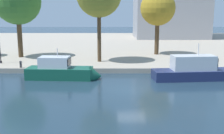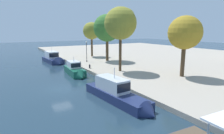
{
  "view_description": "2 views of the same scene",
  "coord_description": "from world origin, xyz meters",
  "px_view_note": "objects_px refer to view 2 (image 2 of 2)",
  "views": [
    {
      "loc": [
        -1.72,
        -23.55,
        6.69
      ],
      "look_at": [
        -1.81,
        5.71,
        0.96
      ],
      "focal_mm": 44.58,
      "sensor_mm": 36.0,
      "label": 1
    },
    {
      "loc": [
        24.11,
        -6.37,
        7.73
      ],
      "look_at": [
        0.05,
        7.83,
        2.2
      ],
      "focal_mm": 30.05,
      "sensor_mm": 36.0,
      "label": 2
    }
  ],
  "objects_px": {
    "motor_yacht_1": "(75,72)",
    "mooring_bollard_1": "(80,63)",
    "tree_4": "(185,33)",
    "motor_yacht_0": "(53,60)",
    "motor_yacht_2": "(118,96)",
    "tree_3": "(91,31)",
    "tree_0": "(121,23)",
    "mooring_bollard_0": "(90,66)",
    "lamp_post": "(87,50)",
    "tree_1": "(107,28)"
  },
  "relations": [
    {
      "from": "motor_yacht_1",
      "to": "mooring_bollard_1",
      "type": "distance_m",
      "value": 6.26
    },
    {
      "from": "tree_3",
      "to": "tree_4",
      "type": "xyz_separation_m",
      "value": [
        28.11,
        2.65,
        -0.2
      ]
    },
    {
      "from": "tree_1",
      "to": "tree_4",
      "type": "relative_size",
      "value": 1.16
    },
    {
      "from": "tree_0",
      "to": "tree_1",
      "type": "distance_m",
      "value": 11.94
    },
    {
      "from": "tree_3",
      "to": "motor_yacht_1",
      "type": "bearing_deg",
      "value": -33.0
    },
    {
      "from": "motor_yacht_2",
      "to": "mooring_bollard_0",
      "type": "height_order",
      "value": "motor_yacht_2"
    },
    {
      "from": "mooring_bollard_0",
      "to": "tree_0",
      "type": "bearing_deg",
      "value": 37.42
    },
    {
      "from": "motor_yacht_2",
      "to": "tree_0",
      "type": "xyz_separation_m",
      "value": [
        -10.86,
        7.41,
        8.26
      ]
    },
    {
      "from": "motor_yacht_1",
      "to": "lamp_post",
      "type": "distance_m",
      "value": 11.0
    },
    {
      "from": "mooring_bollard_1",
      "to": "tree_4",
      "type": "distance_m",
      "value": 20.84
    },
    {
      "from": "motor_yacht_1",
      "to": "tree_0",
      "type": "relative_size",
      "value": 0.7
    },
    {
      "from": "motor_yacht_2",
      "to": "tree_1",
      "type": "relative_size",
      "value": 0.99
    },
    {
      "from": "motor_yacht_1",
      "to": "tree_4",
      "type": "bearing_deg",
      "value": 52.91
    },
    {
      "from": "motor_yacht_0",
      "to": "motor_yacht_1",
      "type": "xyz_separation_m",
      "value": [
        14.7,
        0.23,
        -0.1
      ]
    },
    {
      "from": "tree_1",
      "to": "tree_4",
      "type": "height_order",
      "value": "tree_1"
    },
    {
      "from": "motor_yacht_0",
      "to": "lamp_post",
      "type": "height_order",
      "value": "lamp_post"
    },
    {
      "from": "mooring_bollard_1",
      "to": "tree_0",
      "type": "relative_size",
      "value": 0.07
    },
    {
      "from": "motor_yacht_0",
      "to": "mooring_bollard_1",
      "type": "bearing_deg",
      "value": 14.98
    },
    {
      "from": "tree_3",
      "to": "motor_yacht_2",
      "type": "bearing_deg",
      "value": -19.57
    },
    {
      "from": "mooring_bollard_1",
      "to": "tree_0",
      "type": "height_order",
      "value": "tree_0"
    },
    {
      "from": "tree_0",
      "to": "mooring_bollard_0",
      "type": "bearing_deg",
      "value": -142.58
    },
    {
      "from": "mooring_bollard_1",
      "to": "tree_0",
      "type": "bearing_deg",
      "value": 25.24
    },
    {
      "from": "tree_1",
      "to": "tree_4",
      "type": "bearing_deg",
      "value": 7.49
    },
    {
      "from": "motor_yacht_2",
      "to": "tree_0",
      "type": "relative_size",
      "value": 0.96
    },
    {
      "from": "motor_yacht_1",
      "to": "mooring_bollard_1",
      "type": "relative_size",
      "value": 9.81
    },
    {
      "from": "mooring_bollard_0",
      "to": "motor_yacht_0",
      "type": "bearing_deg",
      "value": -164.39
    },
    {
      "from": "mooring_bollard_1",
      "to": "tree_3",
      "type": "xyz_separation_m",
      "value": [
        -11.14,
        7.71,
        6.44
      ]
    },
    {
      "from": "motor_yacht_0",
      "to": "mooring_bollard_1",
      "type": "distance_m",
      "value": 9.82
    },
    {
      "from": "motor_yacht_0",
      "to": "mooring_bollard_1",
      "type": "relative_size",
      "value": 11.79
    },
    {
      "from": "motor_yacht_2",
      "to": "tree_4",
      "type": "relative_size",
      "value": 1.14
    },
    {
      "from": "mooring_bollard_0",
      "to": "tree_3",
      "type": "relative_size",
      "value": 0.08
    },
    {
      "from": "motor_yacht_2",
      "to": "tree_4",
      "type": "xyz_separation_m",
      "value": [
        -2.73,
        13.61,
        6.58
      ]
    },
    {
      "from": "mooring_bollard_1",
      "to": "tree_1",
      "type": "xyz_separation_m",
      "value": [
        -2.52,
        7.8,
        7.28
      ]
    },
    {
      "from": "motor_yacht_2",
      "to": "lamp_post",
      "type": "xyz_separation_m",
      "value": [
        -23.09,
        6.12,
        2.7
      ]
    },
    {
      "from": "motor_yacht_1",
      "to": "tree_3",
      "type": "xyz_separation_m",
      "value": [
        -16.59,
        10.77,
        6.82
      ]
    },
    {
      "from": "mooring_bollard_0",
      "to": "tree_1",
      "type": "height_order",
      "value": "tree_1"
    },
    {
      "from": "mooring_bollard_1",
      "to": "motor_yacht_1",
      "type": "bearing_deg",
      "value": -29.34
    },
    {
      "from": "motor_yacht_1",
      "to": "tree_4",
      "type": "xyz_separation_m",
      "value": [
        11.52,
        13.43,
        6.62
      ]
    },
    {
      "from": "lamp_post",
      "to": "tree_0",
      "type": "relative_size",
      "value": 0.43
    },
    {
      "from": "motor_yacht_0",
      "to": "tree_4",
      "type": "xyz_separation_m",
      "value": [
        26.22,
        13.66,
        6.52
      ]
    },
    {
      "from": "motor_yacht_1",
      "to": "mooring_bollard_1",
      "type": "bearing_deg",
      "value": 154.2
    },
    {
      "from": "motor_yacht_2",
      "to": "mooring_bollard_1",
      "type": "bearing_deg",
      "value": 165.28
    },
    {
      "from": "motor_yacht_0",
      "to": "tree_3",
      "type": "height_order",
      "value": "tree_3"
    },
    {
      "from": "mooring_bollard_0",
      "to": "mooring_bollard_1",
      "type": "bearing_deg",
      "value": -174.46
    },
    {
      "from": "motor_yacht_1",
      "to": "mooring_bollard_0",
      "type": "height_order",
      "value": "motor_yacht_1"
    },
    {
      "from": "lamp_post",
      "to": "tree_3",
      "type": "relative_size",
      "value": 0.51
    },
    {
      "from": "motor_yacht_2",
      "to": "tree_1",
      "type": "xyz_separation_m",
      "value": [
        -22.21,
        11.05,
        7.62
      ]
    },
    {
      "from": "motor_yacht_0",
      "to": "tree_4",
      "type": "bearing_deg",
      "value": 22.91
    },
    {
      "from": "mooring_bollard_0",
      "to": "tree_0",
      "type": "distance_m",
      "value": 10.08
    },
    {
      "from": "tree_1",
      "to": "tree_3",
      "type": "height_order",
      "value": "tree_1"
    }
  ]
}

